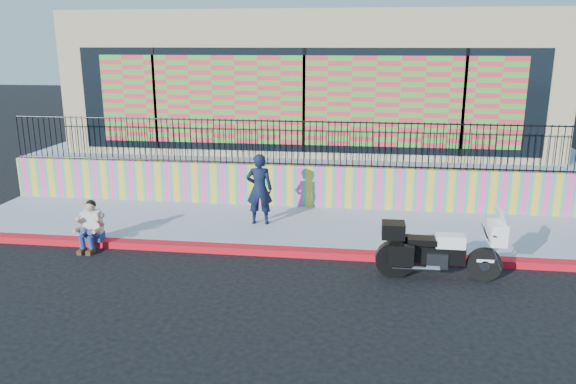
# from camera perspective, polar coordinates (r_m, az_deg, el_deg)

# --- Properties ---
(ground) EXTENTS (90.00, 90.00, 0.00)m
(ground) POSITION_cam_1_polar(r_m,az_deg,el_deg) (12.04, -0.58, -6.40)
(ground) COLOR black
(ground) RESTS_ON ground
(red_curb) EXTENTS (16.00, 0.30, 0.15)m
(red_curb) POSITION_cam_1_polar(r_m,az_deg,el_deg) (12.02, -0.58, -6.07)
(red_curb) COLOR red
(red_curb) RESTS_ON ground
(sidewalk) EXTENTS (16.00, 3.00, 0.15)m
(sidewalk) POSITION_cam_1_polar(r_m,az_deg,el_deg) (13.55, 0.42, -3.58)
(sidewalk) COLOR #969EB4
(sidewalk) RESTS_ON ground
(mural_wall) EXTENTS (16.00, 0.20, 1.10)m
(mural_wall) POSITION_cam_1_polar(r_m,az_deg,el_deg) (14.90, 1.21, 0.64)
(mural_wall) COLOR #FE42A1
(mural_wall) RESTS_ON sidewalk
(metal_fence) EXTENTS (15.80, 0.04, 1.20)m
(metal_fence) POSITION_cam_1_polar(r_m,az_deg,el_deg) (14.66, 1.23, 5.00)
(metal_fence) COLOR black
(metal_fence) RESTS_ON mural_wall
(elevated_platform) EXTENTS (16.00, 10.00, 1.25)m
(elevated_platform) POSITION_cam_1_polar(r_m,az_deg,el_deg) (19.87, 2.88, 4.05)
(elevated_platform) COLOR #969EB4
(elevated_platform) RESTS_ON ground
(storefront_building) EXTENTS (14.00, 8.06, 4.00)m
(storefront_building) POSITION_cam_1_polar(r_m,az_deg,el_deg) (19.33, 2.93, 11.58)
(storefront_building) COLOR tan
(storefront_building) RESTS_ON elevated_platform
(police_motorcycle) EXTENTS (2.32, 0.77, 1.45)m
(police_motorcycle) POSITION_cam_1_polar(r_m,az_deg,el_deg) (11.06, 14.93, -5.55)
(police_motorcycle) COLOR black
(police_motorcycle) RESTS_ON ground
(police_officer) EXTENTS (0.66, 0.47, 1.71)m
(police_officer) POSITION_cam_1_polar(r_m,az_deg,el_deg) (13.37, -2.93, 0.30)
(police_officer) COLOR black
(police_officer) RESTS_ON sidewalk
(seated_man) EXTENTS (0.54, 0.71, 1.06)m
(seated_man) POSITION_cam_1_polar(r_m,az_deg,el_deg) (12.92, -19.47, -3.66)
(seated_man) COLOR navy
(seated_man) RESTS_ON ground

